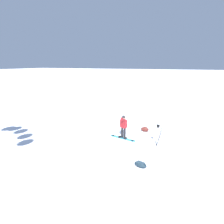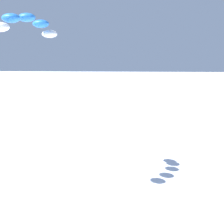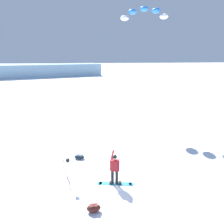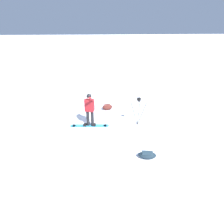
{
  "view_description": "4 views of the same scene",
  "coord_description": "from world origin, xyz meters",
  "px_view_note": "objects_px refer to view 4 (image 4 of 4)",
  "views": [
    {
      "loc": [
        -9.79,
        -2.89,
        4.82
      ],
      "look_at": [
        -2.0,
        0.27,
        2.42
      ],
      "focal_mm": 27.25,
      "sensor_mm": 36.0,
      "label": 1
    },
    {
      "loc": [
        -4.64,
        -8.41,
        7.83
      ],
      "look_at": [
        -5.47,
        1.98,
        5.5
      ],
      "focal_mm": 37.55,
      "sensor_mm": 36.0,
      "label": 2
    },
    {
      "loc": [
        8.83,
        -0.84,
        6.16
      ],
      "look_at": [
        -2.58,
        0.55,
        2.93
      ],
      "focal_mm": 32.7,
      "sensor_mm": 36.0,
      "label": 3
    },
    {
      "loc": [
        -7.65,
        0.73,
        4.22
      ],
      "look_at": [
        -0.17,
        -0.64,
        0.79
      ],
      "focal_mm": 29.69,
      "sensor_mm": 36.0,
      "label": 4
    }
  ],
  "objects_px": {
    "camera_tripod": "(139,106)",
    "gear_bag_small": "(147,155)",
    "snowboarder": "(89,107)",
    "gear_bag_large": "(107,107)",
    "snowboard": "(90,125)"
  },
  "relations": [
    {
      "from": "snowboarder",
      "to": "gear_bag_large",
      "type": "distance_m",
      "value": 2.18
    },
    {
      "from": "snowboarder",
      "to": "camera_tripod",
      "type": "bearing_deg",
      "value": -97.46
    },
    {
      "from": "snowboarder",
      "to": "gear_bag_large",
      "type": "xyz_separation_m",
      "value": [
        1.72,
        -1.09,
        -0.78
      ]
    },
    {
      "from": "snowboard",
      "to": "gear_bag_small",
      "type": "distance_m",
      "value": 3.33
    },
    {
      "from": "snowboarder",
      "to": "camera_tripod",
      "type": "xyz_separation_m",
      "value": [
        -0.29,
        -2.24,
        0.01
      ]
    },
    {
      "from": "snowboarder",
      "to": "gear_bag_small",
      "type": "xyz_separation_m",
      "value": [
        -2.78,
        -1.81,
        -0.83
      ]
    },
    {
      "from": "camera_tripod",
      "to": "snowboarder",
      "type": "bearing_deg",
      "value": 82.54
    },
    {
      "from": "gear_bag_small",
      "to": "snowboard",
      "type": "bearing_deg",
      "value": 33.74
    },
    {
      "from": "snowboarder",
      "to": "snowboard",
      "type": "height_order",
      "value": "snowboarder"
    },
    {
      "from": "snowboarder",
      "to": "snowboard",
      "type": "bearing_deg",
      "value": 105.71
    },
    {
      "from": "gear_bag_large",
      "to": "gear_bag_small",
      "type": "distance_m",
      "value": 4.56
    },
    {
      "from": "snowboard",
      "to": "camera_tripod",
      "type": "relative_size",
      "value": 1.34
    },
    {
      "from": "snowboard",
      "to": "gear_bag_large",
      "type": "xyz_separation_m",
      "value": [
        1.73,
        -1.13,
        0.16
      ]
    },
    {
      "from": "snowboard",
      "to": "gear_bag_small",
      "type": "xyz_separation_m",
      "value": [
        -2.77,
        -1.85,
        0.11
      ]
    },
    {
      "from": "camera_tripod",
      "to": "gear_bag_small",
      "type": "bearing_deg",
      "value": 170.23
    }
  ]
}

